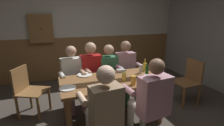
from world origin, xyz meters
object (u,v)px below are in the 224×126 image
person_1 (92,72)px  pint_glass_0 (146,79)px  person_4 (104,107)px  pint_glass_2 (155,77)px  person_2 (110,72)px  plate_0 (85,75)px  chair_empty_near_right (189,80)px  dining_table (112,86)px  plate_1 (68,88)px  person_0 (73,75)px  pint_glass_6 (141,69)px  pint_glass_5 (133,80)px  bottle_2 (154,69)px  chair_empty_near_left (28,90)px  table_candle (104,77)px  person_5 (150,98)px  wall_dart_cabinet (41,29)px  condiment_caddy (121,71)px  bottle_0 (145,66)px  bottle_1 (147,71)px  person_3 (127,68)px  pint_glass_4 (124,77)px  pint_glass_1 (108,72)px  pint_glass_3 (104,82)px

person_1 → pint_glass_0: (0.61, -0.94, 0.11)m
person_4 → pint_glass_2: size_ratio=8.72×
person_2 → pint_glass_2: size_ratio=8.52×
person_2 → pint_glass_0: size_ratio=9.48×
plate_0 → pint_glass_2: (0.97, -0.62, 0.06)m
person_1 → chair_empty_near_right: (1.82, -0.57, -0.21)m
dining_table → plate_1: (-0.70, -0.12, 0.12)m
person_0 → plate_0: (0.16, -0.30, 0.09)m
pint_glass_0 → pint_glass_6: bearing=70.7°
plate_1 → pint_glass_5: 0.94m
bottle_2 → person_1: bearing=142.9°
chair_empty_near_left → table_candle: (1.21, -0.60, 0.30)m
person_5 → wall_dart_cabinet: 3.27m
condiment_caddy → bottle_0: (0.45, -0.08, 0.05)m
pint_glass_6 → plate_0: bearing=168.0°
table_candle → plate_0: size_ratio=0.32×
bottle_0 → bottle_1: size_ratio=0.97×
condiment_caddy → pint_glass_2: size_ratio=1.02×
person_4 → chair_empty_near_left: person_4 is taller
pint_glass_2 → pint_glass_0: bearing=-174.0°
person_3 → condiment_caddy: size_ratio=8.78×
chair_empty_near_right → plate_1: bearing=92.3°
chair_empty_near_left → condiment_caddy: (1.59, -0.35, 0.29)m
plate_1 → pint_glass_6: (1.29, 0.26, 0.07)m
condiment_caddy → chair_empty_near_right: bearing=-9.3°
dining_table → person_0: (-0.53, 0.64, 0.03)m
dining_table → person_1: (-0.18, 0.64, 0.06)m
person_4 → person_5: bearing=-6.9°
dining_table → pint_glass_4: size_ratio=13.49×
table_candle → chair_empty_near_left: bearing=153.6°
person_2 → pint_glass_6: (0.41, -0.49, 0.17)m
bottle_1 → pint_glass_4: bottle_1 is taller
bottle_1 → pint_glass_1: (-0.60, 0.25, -0.02)m
pint_glass_4 → person_4: bearing=-132.8°
person_3 → pint_glass_6: size_ratio=7.94×
pint_glass_5 → pint_glass_6: size_ratio=0.86×
person_0 → table_candle: bearing=118.8°
person_5 → bottle_1: 0.64m
chair_empty_near_left → pint_glass_4: chair_empty_near_left is taller
person_2 → pint_glass_6: person_2 is taller
condiment_caddy → pint_glass_0: bearing=-74.3°
plate_1 → bottle_1: bearing=1.9°
chair_empty_near_right → pint_glass_6: size_ratio=5.68×
pint_glass_3 → chair_empty_near_left: bearing=143.3°
bottle_2 → table_candle: bearing=173.2°
dining_table → person_0: person_0 is taller
person_0 → person_5: size_ratio=0.98×
bottle_0 → wall_dart_cabinet: (-1.81, 2.01, 0.59)m
pint_glass_5 → plate_0: bearing=133.2°
person_4 → chair_empty_near_left: 1.63m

